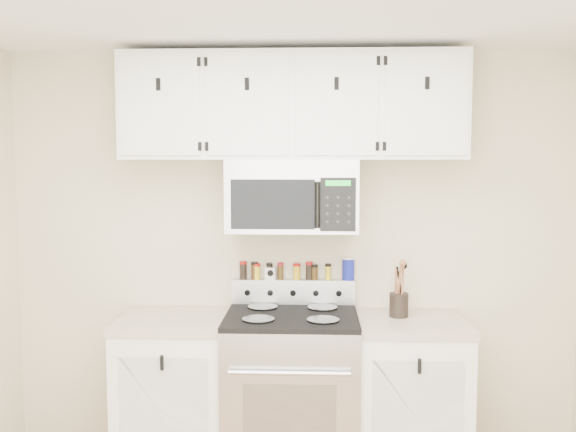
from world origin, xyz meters
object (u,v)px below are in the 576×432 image
(range, at_px, (292,392))
(salt_canister, at_px, (348,269))
(microwave, at_px, (293,195))
(utensil_crock, at_px, (399,303))

(range, distance_m, salt_canister, 0.81)
(microwave, xyz_separation_m, utensil_crock, (0.63, -0.04, -0.63))
(range, relative_size, microwave, 1.45)
(utensil_crock, distance_m, salt_canister, 0.39)
(utensil_crock, bearing_deg, microwave, 176.33)
(range, xyz_separation_m, salt_canister, (0.34, 0.28, 0.68))
(microwave, relative_size, salt_canister, 5.47)
(salt_canister, bearing_deg, range, -140.30)
(range, relative_size, salt_canister, 7.91)
(utensil_crock, relative_size, salt_canister, 2.33)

